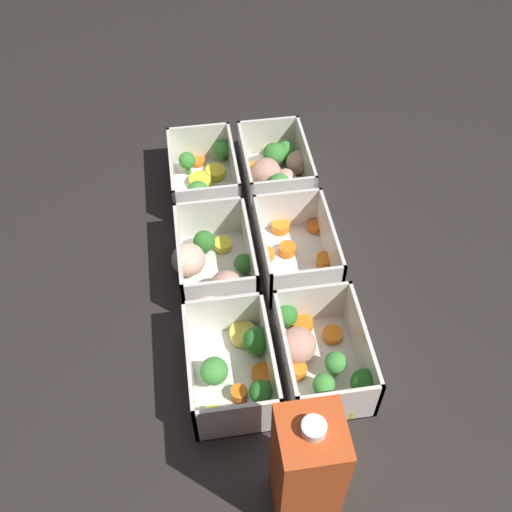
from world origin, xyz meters
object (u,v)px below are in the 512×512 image
at_px(container_far_center, 212,269).
at_px(container_near_left, 319,355).
at_px(container_far_left, 234,367).
at_px(container_far_right, 204,177).
at_px(container_near_right, 277,170).
at_px(container_near_center, 296,250).
at_px(juice_carton, 309,469).

bearing_deg(container_far_center, container_near_left, -142.98).
bearing_deg(container_far_left, container_far_right, 0.74).
height_order(container_near_left, container_near_right, same).
relative_size(container_near_center, container_far_left, 1.02).
relative_size(container_near_right, container_far_center, 0.94).
xyz_separation_m(container_near_center, container_far_left, (-0.19, 0.12, 0.00)).
distance_m(container_near_center, juice_carton, 0.37).
relative_size(container_near_right, juice_carton, 0.83).
bearing_deg(container_far_right, container_near_left, -162.34).
bearing_deg(juice_carton, container_near_center, -9.60).
bearing_deg(container_near_right, container_near_center, 179.61).
bearing_deg(container_far_left, juice_carton, -160.96).
distance_m(container_near_left, container_far_right, 0.38).
relative_size(container_near_left, container_near_center, 1.04).
relative_size(container_near_center, container_near_right, 0.98).
xyz_separation_m(container_near_right, container_far_right, (0.00, 0.12, -0.00)).
xyz_separation_m(container_near_right, juice_carton, (-0.54, 0.06, 0.07)).
xyz_separation_m(container_far_left, juice_carton, (-0.17, -0.06, 0.07)).
distance_m(container_near_right, container_far_left, 0.39).
bearing_deg(container_near_right, container_far_center, 146.51).
bearing_deg(juice_carton, container_near_right, -6.54).
distance_m(container_near_left, juice_carton, 0.19).
bearing_deg(container_far_center, container_near_right, -33.49).
xyz_separation_m(container_near_center, container_far_right, (0.18, 0.12, 0.00)).
height_order(container_far_left, juice_carton, juice_carton).
xyz_separation_m(container_near_center, container_far_center, (-0.02, 0.13, 0.00)).
relative_size(container_near_left, juice_carton, 0.86).
height_order(container_far_left, container_far_center, same).
bearing_deg(container_far_left, container_near_left, -89.17).
bearing_deg(container_near_left, container_near_center, -2.05).
bearing_deg(container_near_right, container_far_right, 89.09).
relative_size(container_far_left, container_far_center, 0.91).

